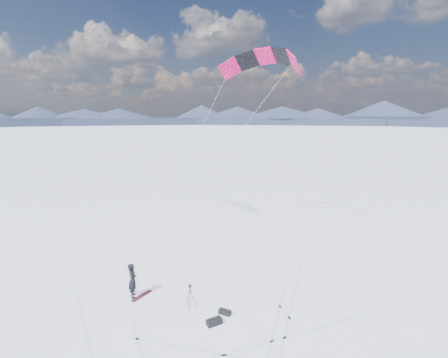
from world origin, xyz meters
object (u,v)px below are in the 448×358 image
gear_bag_a (214,322)px  gear_bag_b (225,312)px  tripod (190,293)px  snowboard (142,296)px  snowkiter (134,296)px

gear_bag_a → gear_bag_b: (0.80, 0.49, -0.03)m
tripod → gear_bag_a: tripod is taller
snowboard → gear_bag_b: size_ratio=2.02×
tripod → gear_bag_b: (1.32, -1.32, -0.69)m
snowboard → gear_bag_b: gear_bag_b is taller
snowboard → gear_bag_a: gear_bag_a is taller
gear_bag_a → snowkiter: bearing=122.3°
snowkiter → gear_bag_b: snowkiter is taller
snowkiter → gear_bag_b: bearing=-124.7°
snowkiter → tripod: (2.42, -2.36, 0.81)m
tripod → gear_bag_b: size_ratio=1.89×
gear_bag_a → gear_bag_b: 0.95m
snowkiter → snowboard: 0.44m
snowboard → tripod: 3.07m
snowboard → tripod: tripod is taller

